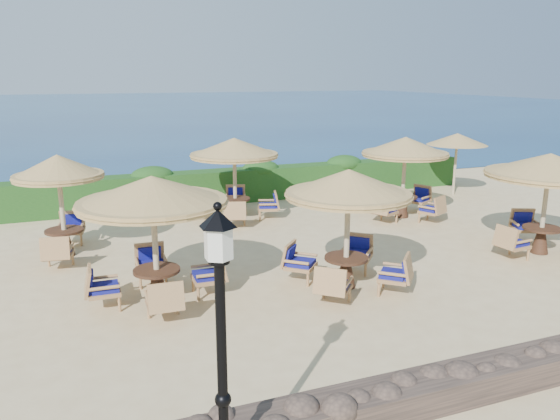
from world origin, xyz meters
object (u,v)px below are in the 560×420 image
(cafe_set_0, at_px, (153,214))
(cafe_set_2, at_px, (548,179))
(cafe_set_5, at_px, (405,163))
(cafe_set_3, at_px, (60,185))
(extra_parasol, at_px, (457,139))
(cafe_set_4, at_px, (235,164))
(lamp_post, at_px, (222,370))
(cafe_set_1, at_px, (348,208))

(cafe_set_0, height_order, cafe_set_2, same)
(cafe_set_0, bearing_deg, cafe_set_5, 25.20)
(cafe_set_3, bearing_deg, extra_parasol, 9.79)
(cafe_set_2, bearing_deg, cafe_set_4, 136.24)
(cafe_set_4, bearing_deg, cafe_set_5, -18.17)
(lamp_post, bearing_deg, cafe_set_1, 50.25)
(cafe_set_0, relative_size, cafe_set_3, 1.05)
(extra_parasol, height_order, cafe_set_1, cafe_set_1)
(extra_parasol, height_order, cafe_set_5, cafe_set_5)
(cafe_set_2, distance_m, cafe_set_5, 4.70)
(cafe_set_1, bearing_deg, lamp_post, -129.75)
(cafe_set_5, bearing_deg, cafe_set_4, 161.83)
(cafe_set_1, bearing_deg, cafe_set_4, 95.29)
(cafe_set_3, bearing_deg, cafe_set_1, -38.25)
(cafe_set_1, bearing_deg, cafe_set_2, 2.56)
(cafe_set_3, bearing_deg, lamp_post, -80.36)
(cafe_set_1, xyz_separation_m, cafe_set_3, (-5.77, 4.55, 0.07))
(lamp_post, xyz_separation_m, cafe_set_2, (10.05, 5.26, 0.43))
(cafe_set_2, bearing_deg, cafe_set_0, 177.34)
(cafe_set_2, bearing_deg, cafe_set_3, 159.83)
(extra_parasol, bearing_deg, cafe_set_5, -149.84)
(cafe_set_1, bearing_deg, cafe_set_5, 46.01)
(cafe_set_2, height_order, cafe_set_3, same)
(extra_parasol, bearing_deg, lamp_post, -136.40)
(cafe_set_1, distance_m, cafe_set_2, 5.91)
(cafe_set_3, bearing_deg, cafe_set_4, 20.53)
(cafe_set_0, relative_size, cafe_set_5, 1.07)
(extra_parasol, relative_size, cafe_set_0, 0.79)
(lamp_post, xyz_separation_m, cafe_set_4, (3.55, 11.48, 0.28))
(lamp_post, height_order, cafe_set_0, lamp_post)
(cafe_set_5, bearing_deg, lamp_post, -131.89)
(extra_parasol, xyz_separation_m, cafe_set_4, (-9.05, -0.52, -0.34))
(extra_parasol, relative_size, cafe_set_3, 0.84)
(lamp_post, height_order, cafe_set_5, lamp_post)
(extra_parasol, distance_m, cafe_set_5, 4.45)
(cafe_set_3, bearing_deg, cafe_set_2, -20.17)
(cafe_set_1, xyz_separation_m, cafe_set_5, (4.61, 4.78, 0.01))
(extra_parasol, relative_size, cafe_set_4, 0.83)
(cafe_set_3, relative_size, cafe_set_4, 1.00)
(extra_parasol, bearing_deg, cafe_set_4, -176.72)
(lamp_post, relative_size, cafe_set_4, 1.15)
(lamp_post, xyz_separation_m, cafe_set_0, (0.15, 5.72, 0.33))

